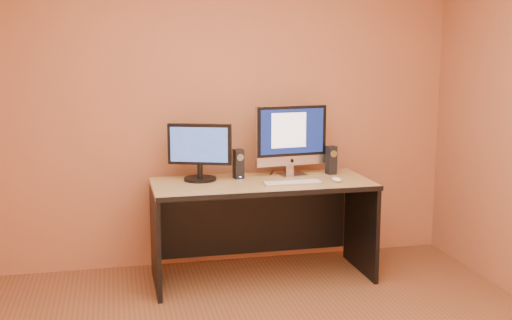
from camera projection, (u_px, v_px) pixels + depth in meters
name	position (u px, v px, depth m)	size (l,w,h in m)	color
walls	(278.00, 146.00, 3.37)	(4.00, 4.00, 2.60)	#9E603F
desk	(262.00, 230.00, 5.03)	(1.69, 0.74, 0.78)	tan
imac	(293.00, 140.00, 5.15)	(0.60, 0.22, 0.58)	#AFAFB3
second_monitor	(200.00, 152.00, 4.97)	(0.51, 0.25, 0.44)	black
speaker_left	(238.00, 164.00, 5.06)	(0.07, 0.08, 0.23)	black
speaker_right	(331.00, 160.00, 5.23)	(0.07, 0.08, 0.23)	black
keyboard	(293.00, 183.00, 4.88)	(0.45, 0.12, 0.02)	silver
mouse	(337.00, 179.00, 4.95)	(0.06, 0.11, 0.04)	white
cable_a	(294.00, 173.00, 5.27)	(0.01, 0.01, 0.23)	black
cable_b	(272.00, 172.00, 5.30)	(0.01, 0.01, 0.19)	black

